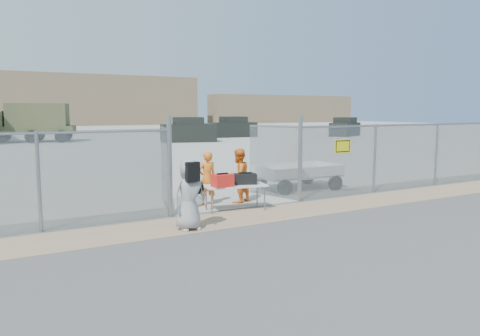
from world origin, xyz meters
TOP-DOWN VIEW (x-y plane):
  - ground at (0.00, 0.00)m, footprint 160.00×160.00m
  - tarmac_inside at (0.00, 42.00)m, footprint 160.00×80.00m
  - dirt_strip at (0.00, 1.00)m, footprint 44.00×1.60m
  - distant_hills at (5.00, 78.00)m, footprint 140.00×6.00m
  - chain_link_fence at (0.00, 2.00)m, footprint 40.00×0.20m
  - folding_table at (-0.25, 1.81)m, footprint 1.72×0.97m
  - orange_bag at (-0.69, 1.71)m, footprint 0.53×0.36m
  - black_duffel at (0.04, 1.79)m, footprint 0.66×0.52m
  - security_worker_left at (-0.57, 2.86)m, footprint 0.56×0.38m
  - security_worker_right at (0.35, 2.69)m, footprint 0.92×0.83m
  - visitor at (-2.12, 0.55)m, footprint 0.79×0.52m
  - utility_trailer at (3.23, 3.76)m, footprint 3.71×2.04m
  - military_truck at (-1.71, 34.12)m, footprint 7.23×4.43m
  - parked_vehicle_near at (9.72, 27.63)m, footprint 4.87×3.07m
  - parked_vehicle_mid at (16.58, 32.13)m, footprint 4.56×2.30m
  - parked_vehicle_far at (27.57, 27.98)m, footprint 4.61×3.63m

SIDE VIEW (x-z plane):
  - ground at x=0.00m, z-range 0.00..0.00m
  - tarmac_inside at x=0.00m, z-range 0.00..0.01m
  - dirt_strip at x=0.00m, z-range 0.00..0.01m
  - folding_table at x=-0.25m, z-range 0.00..0.69m
  - utility_trailer at x=3.23m, z-range 0.00..0.88m
  - security_worker_left at x=-0.57m, z-range 0.00..1.51m
  - security_worker_right at x=0.35m, z-range 0.00..1.56m
  - visitor at x=-2.12m, z-range 0.00..1.59m
  - black_duffel at x=0.04m, z-range 0.69..0.97m
  - orange_bag at x=-0.69m, z-range 0.69..1.01m
  - parked_vehicle_far at x=27.57m, z-range 0.00..1.90m
  - parked_vehicle_mid at x=16.58m, z-range 0.00..2.01m
  - parked_vehicle_near at x=9.72m, z-range 0.00..2.04m
  - chain_link_fence at x=0.00m, z-range 0.00..2.20m
  - military_truck at x=-1.71m, z-range 0.00..3.24m
  - distant_hills at x=5.00m, z-range 0.00..9.00m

